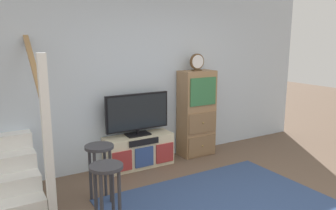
{
  "coord_description": "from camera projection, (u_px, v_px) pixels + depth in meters",
  "views": [
    {
      "loc": [
        -2.35,
        -2.18,
        1.95
      ],
      "look_at": [
        -0.13,
        1.6,
        1.05
      ],
      "focal_mm": 35.21,
      "sensor_mm": 36.0,
      "label": 1
    }
  ],
  "objects": [
    {
      "name": "side_cabinet",
      "position": [
        197.0,
        113.0,
        5.5
      ],
      "size": [
        0.58,
        0.38,
        1.43
      ],
      "color": "#93704C",
      "rests_on": "ground_plane"
    },
    {
      "name": "television",
      "position": [
        138.0,
        113.0,
        4.95
      ],
      "size": [
        1.01,
        0.22,
        0.64
      ],
      "color": "black",
      "rests_on": "media_console"
    },
    {
      "name": "bar_stool_near",
      "position": [
        107.0,
        182.0,
        3.32
      ],
      "size": [
        0.34,
        0.34,
        0.7
      ],
      "color": "#333338",
      "rests_on": "ground_plane"
    },
    {
      "name": "back_wall",
      "position": [
        148.0,
        77.0,
        5.2
      ],
      "size": [
        6.4,
        0.12,
        2.7
      ],
      "primitive_type": "cube",
      "color": "silver",
      "rests_on": "ground_plane"
    },
    {
      "name": "desk_clock",
      "position": [
        197.0,
        62.0,
        5.3
      ],
      "size": [
        0.25,
        0.08,
        0.28
      ],
      "color": "#4C3823",
      "rests_on": "side_cabinet"
    },
    {
      "name": "area_rug",
      "position": [
        220.0,
        205.0,
        3.9
      ],
      "size": [
        2.6,
        1.8,
        0.01
      ],
      "primitive_type": "cube",
      "color": "navy",
      "rests_on": "ground_plane"
    },
    {
      "name": "media_console",
      "position": [
        139.0,
        151.0,
        5.05
      ],
      "size": [
        1.06,
        0.38,
        0.5
      ],
      "color": "beige",
      "rests_on": "ground_plane"
    },
    {
      "name": "bar_stool_far",
      "position": [
        100.0,
        160.0,
        3.9
      ],
      "size": [
        0.34,
        0.34,
        0.71
      ],
      "color": "#333338",
      "rests_on": "ground_plane"
    }
  ]
}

